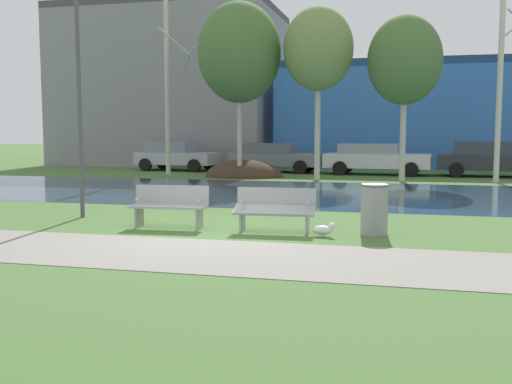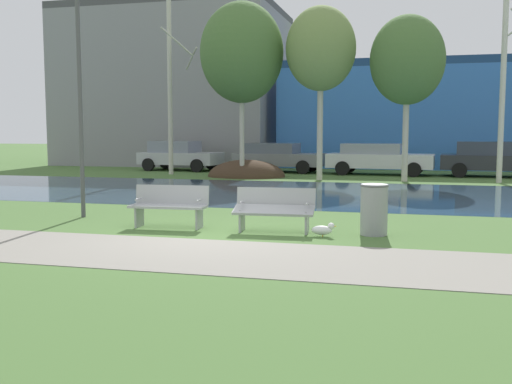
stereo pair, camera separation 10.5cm
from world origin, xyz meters
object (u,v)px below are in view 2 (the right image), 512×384
(seagull, at_px, (323,230))
(parked_hatch_third_white, at_px, (378,158))
(bench_right, at_px, (274,208))
(parked_sedan_second_grey, at_px, (278,157))
(bench_left, at_px, (169,205))
(parked_wagon_fourth_dark, at_px, (495,158))
(trash_bin, at_px, (374,209))
(parked_van_nearest_silver, at_px, (179,155))
(streetlamp, at_px, (78,46))

(seagull, bearing_deg, parked_hatch_third_white, 89.38)
(bench_right, distance_m, parked_sedan_second_grey, 17.30)
(bench_left, distance_m, parked_wagon_fourth_dark, 18.30)
(parked_sedan_second_grey, relative_size, parked_wagon_fourth_dark, 0.92)
(seagull, xyz_separation_m, parked_hatch_third_white, (0.18, 16.60, 0.63))
(trash_bin, bearing_deg, bench_left, -177.96)
(trash_bin, height_order, parked_van_nearest_silver, parked_van_nearest_silver)
(streetlamp, relative_size, parked_sedan_second_grey, 1.34)
(trash_bin, xyz_separation_m, streetlamp, (-6.72, 0.74, 3.41))
(parked_sedan_second_grey, height_order, parked_wagon_fourth_dark, parked_wagon_fourth_dark)
(parked_van_nearest_silver, distance_m, parked_sedan_second_grey, 5.11)
(streetlamp, height_order, parked_van_nearest_silver, streetlamp)
(bench_left, xyz_separation_m, trash_bin, (4.18, 0.15, 0.04))
(trash_bin, distance_m, streetlamp, 7.57)
(trash_bin, relative_size, parked_van_nearest_silver, 0.24)
(parked_sedan_second_grey, xyz_separation_m, parked_hatch_third_white, (4.84, -0.60, 0.01))
(parked_van_nearest_silver, xyz_separation_m, parked_sedan_second_grey, (5.11, 0.07, -0.03))
(bench_left, distance_m, parked_hatch_third_white, 16.66)
(parked_van_nearest_silver, height_order, parked_hatch_third_white, parked_van_nearest_silver)
(bench_right, bearing_deg, streetlamp, 169.47)
(parked_van_nearest_silver, bearing_deg, streetlamp, -75.98)
(seagull, relative_size, parked_sedan_second_grey, 0.11)
(seagull, xyz_separation_m, parked_sedan_second_grey, (-4.66, 17.20, 0.62))
(bench_left, relative_size, parked_sedan_second_grey, 0.37)
(streetlamp, bearing_deg, parked_wagon_fourth_dark, 54.42)
(bench_left, xyz_separation_m, bench_right, (2.24, 0.00, 0.00))
(seagull, xyz_separation_m, parked_van_nearest_silver, (-9.78, 17.13, 0.65))
(seagull, height_order, parked_wagon_fourth_dark, parked_wagon_fourth_dark)
(seagull, distance_m, parked_van_nearest_silver, 19.74)
(bench_right, xyz_separation_m, parked_hatch_third_white, (1.20, 16.30, 0.29))
(parked_hatch_third_white, height_order, parked_wagon_fourth_dark, parked_wagon_fourth_dark)
(parked_van_nearest_silver, bearing_deg, bench_right, -62.52)
(parked_wagon_fourth_dark, bearing_deg, bench_right, -110.90)
(bench_left, distance_m, streetlamp, 4.37)
(parked_sedan_second_grey, bearing_deg, parked_wagon_fourth_dark, -3.93)
(trash_bin, height_order, parked_wagon_fourth_dark, parked_wagon_fourth_dark)
(bench_left, relative_size, seagull, 3.37)
(bench_left, height_order, seagull, bench_left)
(bench_right, xyz_separation_m, trash_bin, (1.94, 0.15, 0.04))
(bench_left, height_order, parked_van_nearest_silver, parked_van_nearest_silver)
(parked_wagon_fourth_dark, bearing_deg, seagull, -107.41)
(seagull, bearing_deg, bench_left, 174.87)
(seagull, bearing_deg, parked_sedan_second_grey, 105.17)
(trash_bin, relative_size, seagull, 2.04)
(seagull, relative_size, streetlamp, 0.08)
(parked_sedan_second_grey, bearing_deg, seagull, -74.83)
(seagull, height_order, parked_sedan_second_grey, parked_sedan_second_grey)
(bench_left, xyz_separation_m, streetlamp, (-2.53, 0.89, 3.45))
(trash_bin, height_order, parked_hatch_third_white, parked_hatch_third_white)
(parked_van_nearest_silver, xyz_separation_m, parked_wagon_fourth_dark, (14.96, -0.61, 0.02))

